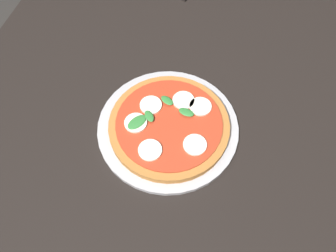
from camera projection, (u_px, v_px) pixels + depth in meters
ground_plane at (155, 217)px, 1.33m from camera, size 6.00×6.00×0.00m
dining_table at (147, 152)px, 0.80m from camera, size 1.48×0.99×0.71m
serving_tray at (168, 127)px, 0.73m from camera, size 0.32×0.32×0.01m
pizza at (169, 125)px, 0.71m from camera, size 0.27×0.27×0.03m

